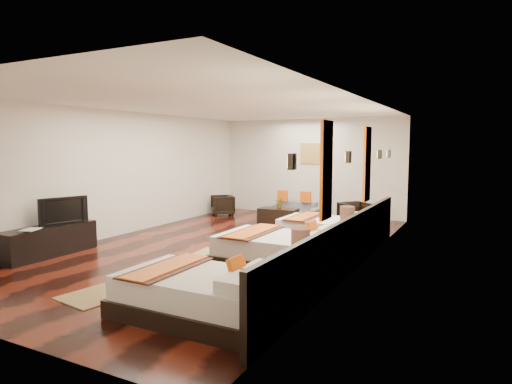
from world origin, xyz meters
The scene contains 30 objects.
floor centered at (0.00, 0.00, 0.00)m, with size 5.50×9.50×0.01m, color black.
ceiling centered at (0.00, 0.00, 2.80)m, with size 5.50×9.50×0.01m, color white.
back_wall centered at (0.00, 4.75, 1.40)m, with size 5.50×0.01×2.80m, color silver.
left_wall centered at (-2.75, 0.00, 1.40)m, with size 0.01×9.50×2.80m, color silver.
right_wall centered at (2.75, 0.00, 1.40)m, with size 0.01×9.50×2.80m, color silver.
headboard_panel centered at (2.71, -0.80, 0.45)m, with size 0.08×6.60×0.90m, color black.
bed_near centered at (1.70, -3.23, 0.27)m, with size 2.04×1.28×0.78m.
bed_mid centered at (1.70, -0.89, 0.29)m, with size 2.19×1.38×0.84m.
bed_far centered at (1.69, 1.35, 0.26)m, with size 1.97×1.24×0.75m.
nightstand_a centered at (2.44, -2.07, 0.33)m, with size 0.47×0.47×0.93m.
nightstand_b centered at (2.44, 0.13, 0.34)m, with size 0.48×0.48×0.96m.
jute_mat_near centered at (0.02, -3.15, 0.01)m, with size 0.75×1.20×0.01m, color olive.
jute_mat_mid centered at (0.15, -0.81, 0.01)m, with size 0.75×1.20×0.01m, color olive.
jute_mat_far centered at (0.04, 1.64, 0.01)m, with size 0.75×1.20×0.01m, color olive.
tv_console centered at (-2.50, -2.14, 0.28)m, with size 0.50×1.80×0.55m, color black.
tv centered at (-2.45, -1.88, 0.81)m, with size 0.91×0.12×0.52m, color black.
book centered at (-2.50, -2.63, 0.57)m, with size 0.25×0.34×0.03m, color black.
figurine centered at (-2.50, -1.43, 0.71)m, with size 0.31×0.31×0.32m, color brown.
sofa centered at (-0.17, 3.95, 0.23)m, with size 1.58×0.62×0.46m, color slate.
armchair_left centered at (-2.21, 3.42, 0.29)m, with size 0.62×0.64×0.59m, color black.
armchair_right centered at (1.75, 3.30, 0.31)m, with size 0.67×0.69×0.63m, color black.
coffee_table centered at (-0.17, 2.90, 0.20)m, with size 1.00×0.50×0.40m, color black.
table_plant centered at (-0.15, 2.95, 0.54)m, with size 0.26×0.22×0.29m, color #25561C.
orange_panel_a centered at (2.73, -1.90, 1.70)m, with size 0.04×0.40×1.30m, color #D86014.
orange_panel_b centered at (2.73, 0.30, 1.70)m, with size 0.04×0.40×1.30m, color #D86014.
sconce_near centered at (2.70, -3.00, 1.85)m, with size 0.07×0.12×0.18m.
sconce_mid centered at (2.70, -0.80, 1.85)m, with size 0.07×0.12×0.18m.
sconce_far centered at (2.70, 1.40, 1.85)m, with size 0.07×0.12×0.18m.
sconce_lounge centered at (2.70, 2.30, 1.85)m, with size 0.07×0.12×0.18m.
gold_artwork centered at (0.00, 4.73, 1.80)m, with size 0.60×0.04×0.60m, color #AD873F.
Camera 1 is at (4.60, -7.45, 2.02)m, focal length 31.00 mm.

